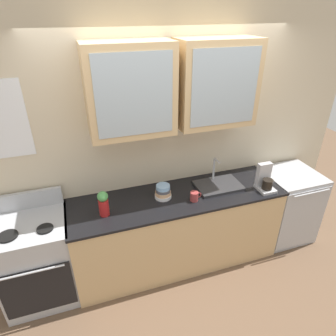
{
  "coord_description": "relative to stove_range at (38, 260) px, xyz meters",
  "views": [
    {
      "loc": [
        -0.92,
        -2.39,
        2.65
      ],
      "look_at": [
        -0.11,
        0.0,
        1.26
      ],
      "focal_mm": 31.57,
      "sensor_mm": 36.0,
      "label": 1
    }
  ],
  "objects": [
    {
      "name": "ground_plane",
      "position": [
        1.46,
        0.0,
        -0.46
      ],
      "size": [
        10.0,
        10.0,
        0.0
      ],
      "primitive_type": "plane",
      "color": "brown"
    },
    {
      "name": "back_wall_unit",
      "position": [
        1.45,
        0.31,
        1.09
      ],
      "size": [
        4.29,
        0.48,
        2.73
      ],
      "color": "beige",
      "rests_on": "ground_plane"
    },
    {
      "name": "counter",
      "position": [
        1.46,
        0.0,
        -0.01
      ],
      "size": [
        2.29,
        0.66,
        0.9
      ],
      "color": "tan",
      "rests_on": "ground_plane"
    },
    {
      "name": "stove_range",
      "position": [
        0.0,
        0.0,
        0.0
      ],
      "size": [
        0.67,
        0.65,
        1.08
      ],
      "color": "#ADAFB5",
      "rests_on": "ground_plane"
    },
    {
      "name": "sink_faucet",
      "position": [
        1.94,
        0.04,
        0.47
      ],
      "size": [
        0.5,
        0.33,
        0.3
      ],
      "color": "#2D2D30",
      "rests_on": "counter"
    },
    {
      "name": "bowl_stack",
      "position": [
        1.3,
        0.03,
        0.51
      ],
      "size": [
        0.17,
        0.17,
        0.15
      ],
      "color": "white",
      "rests_on": "counter"
    },
    {
      "name": "vase",
      "position": [
        0.69,
        -0.07,
        0.58
      ],
      "size": [
        0.1,
        0.1,
        0.26
      ],
      "color": "#B21E1E",
      "rests_on": "counter"
    },
    {
      "name": "cup_near_sink",
      "position": [
        1.59,
        -0.12,
        0.49
      ],
      "size": [
        0.12,
        0.08,
        0.1
      ],
      "color": "#993838",
      "rests_on": "counter"
    },
    {
      "name": "dishwasher",
      "position": [
        2.91,
        -0.0,
        -0.01
      ],
      "size": [
        0.64,
        0.65,
        0.9
      ],
      "color": "#ADAFB5",
      "rests_on": "ground_plane"
    },
    {
      "name": "coffee_maker",
      "position": [
        2.39,
        -0.16,
        0.55
      ],
      "size": [
        0.17,
        0.2,
        0.29
      ],
      "color": "#B7B7BC",
      "rests_on": "counter"
    }
  ]
}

